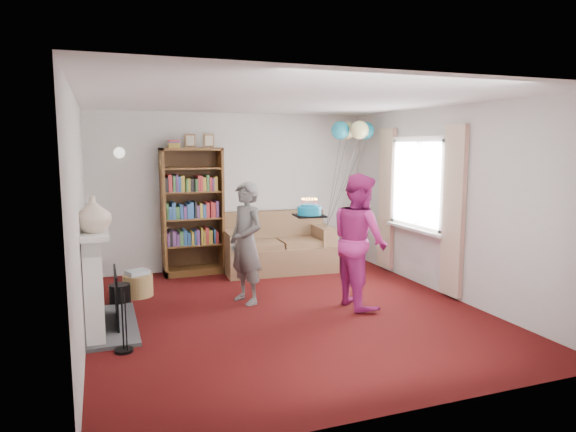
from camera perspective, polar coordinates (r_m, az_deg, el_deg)
name	(u,v)px	position (r m, az deg, el deg)	size (l,w,h in m)	color
ground	(287,312)	(6.28, -0.13, -10.61)	(5.00, 5.00, 0.00)	black
wall_back	(234,191)	(8.39, -6.06, 2.78)	(4.50, 0.02, 2.50)	silver
wall_left	(79,219)	(5.64, -22.22, -0.26)	(0.02, 5.00, 2.50)	silver
wall_right	(447,202)	(7.10, 17.26, 1.53)	(0.02, 5.00, 2.50)	silver
ceiling	(287,100)	(5.98, -0.14, 12.81)	(4.50, 5.00, 0.01)	white
fireplace	(100,283)	(5.97, -20.13, -6.97)	(0.55, 1.80, 1.12)	#3F3F42
window_bay	(417,201)	(7.55, 14.15, 1.65)	(0.14, 2.02, 2.20)	white
wall_sconce	(119,153)	(7.96, -18.24, 6.70)	(0.16, 0.23, 0.16)	gold
bookcase	(192,213)	(8.07, -10.62, 0.37)	(0.92, 0.42, 2.16)	#472B14
sofa	(277,248)	(8.27, -1.24, -3.61)	(1.73, 0.92, 0.92)	brown
wicker_basket	(138,284)	(7.15, -16.33, -7.30)	(0.39, 0.39, 0.35)	#A9864E
person_striped	(246,243)	(6.49, -4.67, -2.99)	(0.56, 0.37, 1.54)	black
person_magenta	(359,240)	(6.39, 7.94, -2.69)	(0.80, 0.63, 1.65)	#AF2374
birthday_cake	(309,211)	(6.30, 2.39, 0.57)	(0.35, 0.35, 0.22)	black
balloons	(353,130)	(8.25, 7.22, 9.41)	(0.78, 0.73, 1.69)	#3F3F3F
mantel_vase	(93,214)	(5.48, -20.84, 0.19)	(0.35, 0.35, 0.36)	beige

